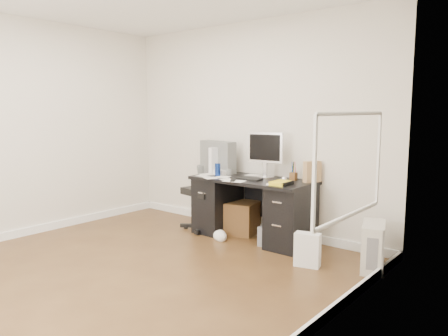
# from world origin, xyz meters

# --- Properties ---
(ground) EXTENTS (4.00, 4.00, 0.00)m
(ground) POSITION_xyz_m (0.00, 0.00, 0.00)
(ground) COLOR #452B16
(ground) RESTS_ON ground
(room_shell) EXTENTS (4.02, 4.02, 2.71)m
(room_shell) POSITION_xyz_m (0.03, 0.03, 1.66)
(room_shell) COLOR beige
(room_shell) RESTS_ON ground
(desk) EXTENTS (1.50, 0.70, 0.75)m
(desk) POSITION_xyz_m (0.30, 1.65, 0.40)
(desk) COLOR black
(desk) RESTS_ON ground
(loose_papers) EXTENTS (1.10, 0.60, 0.00)m
(loose_papers) POSITION_xyz_m (0.10, 1.60, 0.75)
(loose_papers) COLOR white
(loose_papers) RESTS_ON desk
(lcd_monitor) EXTENTS (0.49, 0.33, 0.57)m
(lcd_monitor) POSITION_xyz_m (0.40, 1.77, 1.04)
(lcd_monitor) COLOR silver
(lcd_monitor) RESTS_ON desk
(keyboard) EXTENTS (0.39, 0.14, 0.02)m
(keyboard) POSITION_xyz_m (0.29, 1.53, 0.76)
(keyboard) COLOR black
(keyboard) RESTS_ON desk
(computer_mouse) EXTENTS (0.08, 0.08, 0.07)m
(computer_mouse) POSITION_xyz_m (0.74, 1.67, 0.78)
(computer_mouse) COLOR silver
(computer_mouse) RESTS_ON desk
(travel_mug) EXTENTS (0.08, 0.08, 0.16)m
(travel_mug) POSITION_xyz_m (-0.16, 1.54, 0.83)
(travel_mug) COLOR navy
(travel_mug) RESTS_ON desk
(white_binder) EXTENTS (0.20, 0.32, 0.34)m
(white_binder) POSITION_xyz_m (-0.32, 1.76, 0.92)
(white_binder) COLOR silver
(white_binder) RESTS_ON desk
(magazine_file) EXTENTS (0.18, 0.23, 0.24)m
(magazine_file) POSITION_xyz_m (0.99, 1.86, 0.87)
(magazine_file) COLOR #967348
(magazine_file) RESTS_ON desk
(pen_cup) EXTENTS (0.10, 0.10, 0.22)m
(pen_cup) POSITION_xyz_m (0.75, 1.85, 0.86)
(pen_cup) COLOR #593319
(pen_cup) RESTS_ON desk
(yellow_book) EXTENTS (0.18, 0.23, 0.04)m
(yellow_book) POSITION_xyz_m (0.81, 1.48, 0.77)
(yellow_book) COLOR yellow
(yellow_book) RESTS_ON desk
(paper_remote) EXTENTS (0.28, 0.24, 0.02)m
(paper_remote) POSITION_xyz_m (0.25, 1.36, 0.76)
(paper_remote) COLOR white
(paper_remote) RESTS_ON desk
(office_chair) EXTENTS (0.76, 0.76, 1.16)m
(office_chair) POSITION_xyz_m (-0.41, 1.62, 0.58)
(office_chair) COLOR #565855
(office_chair) RESTS_ON ground
(pc_tower) EXTENTS (0.35, 0.51, 0.47)m
(pc_tower) POSITION_xyz_m (1.85, 1.55, 0.23)
(pc_tower) COLOR beige
(pc_tower) RESTS_ON ground
(shopping_bag) EXTENTS (0.29, 0.24, 0.35)m
(shopping_bag) POSITION_xyz_m (1.30, 1.21, 0.17)
(shopping_bag) COLOR white
(shopping_bag) RESTS_ON ground
(wicker_basket) EXTENTS (0.49, 0.49, 0.41)m
(wicker_basket) POSITION_xyz_m (0.05, 1.75, 0.20)
(wicker_basket) COLOR #4A2E16
(wicker_basket) RESTS_ON ground
(desk_printer) EXTENTS (0.41, 0.34, 0.23)m
(desk_printer) POSITION_xyz_m (0.72, 1.60, 0.11)
(desk_printer) COLOR slate
(desk_printer) RESTS_ON ground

